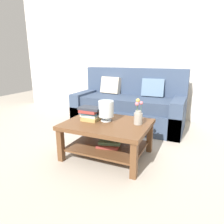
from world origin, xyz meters
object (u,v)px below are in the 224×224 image
(couch, at_px, (129,106))
(coffee_table, at_px, (107,132))
(book_stack_main, at_px, (91,113))
(glass_hurricane_vase, at_px, (106,109))
(flower_pitcher, at_px, (138,116))

(couch, relative_size, coffee_table, 1.89)
(couch, relative_size, book_stack_main, 6.68)
(couch, distance_m, glass_hurricane_vase, 1.30)
(coffee_table, height_order, flower_pitcher, flower_pitcher)
(book_stack_main, height_order, glass_hurricane_vase, glass_hurricane_vase)
(book_stack_main, relative_size, glass_hurricane_vase, 1.13)
(coffee_table, relative_size, glass_hurricane_vase, 3.97)
(book_stack_main, distance_m, glass_hurricane_vase, 0.22)
(coffee_table, xyz_separation_m, book_stack_main, (-0.25, 0.02, 0.22))
(coffee_table, bearing_deg, book_stack_main, 174.90)
(glass_hurricane_vase, bearing_deg, coffee_table, -52.06)
(couch, xyz_separation_m, flower_pitcher, (0.53, -1.23, 0.21))
(couch, xyz_separation_m, glass_hurricane_vase, (0.12, -1.27, 0.25))
(couch, height_order, book_stack_main, couch)
(book_stack_main, xyz_separation_m, flower_pitcher, (0.63, 0.07, 0.02))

